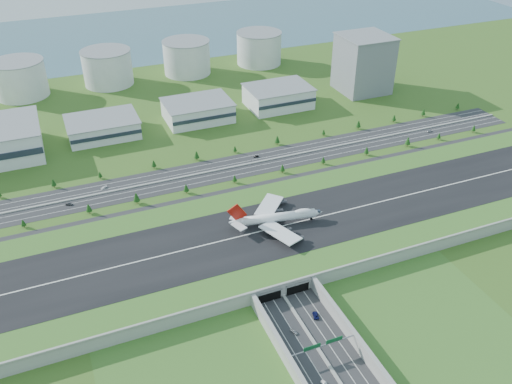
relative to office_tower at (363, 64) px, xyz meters
name	(u,v)px	position (x,y,z in m)	size (l,w,h in m)	color
ground	(250,244)	(-200.00, -195.00, -27.50)	(1200.00, 1200.00, 0.00)	#2D5119
airfield_deck	(250,239)	(-200.00, -195.09, -23.38)	(520.00, 100.00, 9.20)	gray
underpass_road	(327,358)	(-200.00, -294.42, -24.07)	(38.80, 120.40, 8.00)	#28282B
sign_gantry_near	(323,346)	(-200.00, -290.04, -20.55)	(38.70, 0.70, 9.80)	gray
north_expressway	(204,173)	(-200.00, -100.00, -27.44)	(560.00, 36.00, 0.12)	#28282B
tree_row	(214,167)	(-191.97, -101.18, -22.99)	(501.39, 48.50, 8.28)	#3D2819
hangar_mid_a	(103,127)	(-260.00, -5.00, -20.00)	(58.00, 42.00, 15.00)	silver
hangar_mid_b	(198,111)	(-175.00, -5.00, -19.00)	(58.00, 42.00, 17.00)	silver
hangar_mid_c	(278,97)	(-95.00, -5.00, -18.00)	(58.00, 42.00, 19.00)	silver
office_tower	(363,64)	(0.00, 0.00, 0.00)	(46.00, 46.00, 55.00)	slate
fuel_tank_a	(20,79)	(-320.00, 115.00, -10.00)	(50.00, 50.00, 35.00)	silver
fuel_tank_b	(107,68)	(-235.00, 115.00, -10.00)	(50.00, 50.00, 35.00)	silver
fuel_tank_c	(187,58)	(-150.00, 115.00, -10.00)	(50.00, 50.00, 35.00)	silver
fuel_tank_d	(259,48)	(-65.00, 115.00, -10.00)	(50.00, 50.00, 35.00)	silver
bay_water	(115,36)	(-200.00, 285.00, -27.47)	(1200.00, 260.00, 0.06)	#3D6574
boeing_747	(276,217)	(-180.67, -191.62, -14.07)	(61.12, 57.27, 19.04)	white
car_0	(294,332)	(-206.24, -271.45, -26.65)	(1.72, 4.28, 1.46)	#A4A5A9
car_1	(325,384)	(-207.16, -306.02, -26.57)	(1.72, 4.93, 1.62)	silver
car_2	(316,315)	(-190.70, -265.43, -26.56)	(2.73, 5.91, 1.64)	#0E1248
car_4	(69,204)	(-299.83, -106.28, -26.52)	(2.02, 5.02, 1.71)	#4C4C50
car_5	(256,156)	(-153.47, -91.65, -26.71)	(1.42, 4.08, 1.34)	black
car_6	(430,131)	(4.35, -106.79, -26.72)	(2.17, 4.72, 1.31)	#A8A8AD
car_7	(104,188)	(-274.06, -93.36, -26.70)	(1.89, 4.66, 1.35)	white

